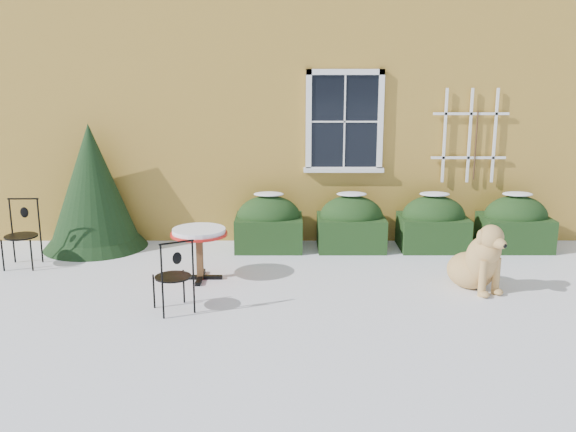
{
  "coord_description": "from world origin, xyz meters",
  "views": [
    {
      "loc": [
        -0.01,
        -7.28,
        2.87
      ],
      "look_at": [
        0.0,
        1.0,
        0.9
      ],
      "focal_mm": 40.0,
      "sensor_mm": 36.0,
      "label": 1
    }
  ],
  "objects_px": {
    "evergreen_shrub": "(93,199)",
    "patio_chair_far": "(22,233)",
    "bistro_table": "(199,237)",
    "dog": "(478,262)",
    "patio_chair_near": "(174,275)"
  },
  "relations": [
    {
      "from": "evergreen_shrub",
      "to": "bistro_table",
      "type": "distance_m",
      "value": 2.47
    },
    {
      "from": "evergreen_shrub",
      "to": "dog",
      "type": "distance_m",
      "value": 5.91
    },
    {
      "from": "dog",
      "to": "patio_chair_far",
      "type": "bearing_deg",
      "value": 147.48
    },
    {
      "from": "bistro_table",
      "to": "dog",
      "type": "height_order",
      "value": "dog"
    },
    {
      "from": "bistro_table",
      "to": "patio_chair_far",
      "type": "bearing_deg",
      "value": 167.06
    },
    {
      "from": "evergreen_shrub",
      "to": "patio_chair_near",
      "type": "distance_m",
      "value": 3.28
    },
    {
      "from": "bistro_table",
      "to": "dog",
      "type": "distance_m",
      "value": 3.69
    },
    {
      "from": "evergreen_shrub",
      "to": "bistro_table",
      "type": "height_order",
      "value": "evergreen_shrub"
    },
    {
      "from": "evergreen_shrub",
      "to": "patio_chair_near",
      "type": "height_order",
      "value": "evergreen_shrub"
    },
    {
      "from": "bistro_table",
      "to": "dog",
      "type": "relative_size",
      "value": 0.74
    },
    {
      "from": "patio_chair_far",
      "to": "dog",
      "type": "relative_size",
      "value": 0.95
    },
    {
      "from": "dog",
      "to": "patio_chair_near",
      "type": "bearing_deg",
      "value": 167.97
    },
    {
      "from": "evergreen_shrub",
      "to": "patio_chair_near",
      "type": "xyz_separation_m",
      "value": [
        1.74,
        -2.76,
        -0.35
      ]
    },
    {
      "from": "evergreen_shrub",
      "to": "patio_chair_far",
      "type": "relative_size",
      "value": 2.03
    },
    {
      "from": "evergreen_shrub",
      "to": "bistro_table",
      "type": "bearing_deg",
      "value": -40.08
    }
  ]
}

